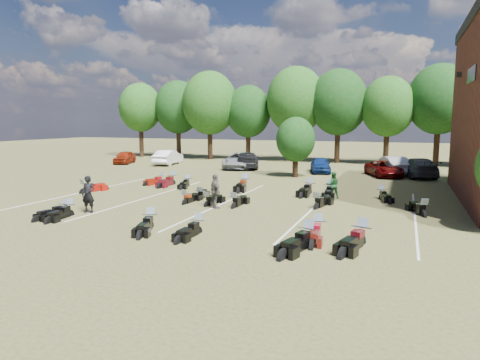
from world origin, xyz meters
The scene contains 36 objects.
ground centered at (0.00, 0.00, 0.00)m, with size 160.00×160.00×0.00m, color brown.
car_0 centered at (-22.05, 19.88, 0.69)m, with size 1.62×4.02×1.37m, color maroon.
car_1 centered at (-16.99, 20.50, 0.78)m, with size 1.66×4.75×1.56m, color silver.
car_2 centered at (-8.61, 19.88, 0.79)m, with size 2.63×5.71×1.59m, color gray.
car_3 centered at (-7.92, 20.17, 0.79)m, with size 2.21×5.43×1.58m, color black.
car_4 centered at (-0.62, 19.29, 0.70)m, with size 1.65×4.10×1.40m, color navy.
car_5 centered at (5.39, 20.10, 0.80)m, with size 1.70×4.88×1.61m, color silver.
car_6 centered at (4.83, 18.51, 0.65)m, with size 2.15×4.67×1.30m, color #520405.
car_7 centered at (7.44, 19.04, 0.79)m, with size 2.22×5.47×1.59m, color #333237.
person_black centered at (-8.31, -1.93, 0.94)m, with size 0.69×0.45×1.89m, color black.
person_green centered at (2.46, 6.72, 0.80)m, with size 0.78×0.61×1.60m, color #25622B.
person_grey centered at (-2.82, 1.35, 0.92)m, with size 1.08×0.45×1.84m, color #504944.
motorcycle_0 centered at (-8.68, -2.89, 0.00)m, with size 0.67×2.12×1.18m, color black, non-canonical shape.
motorcycle_1 centered at (-9.04, -2.89, 0.00)m, with size 0.64×2.02×1.12m, color black, non-canonical shape.
motorcycle_2 centered at (-3.68, -3.52, 0.00)m, with size 0.71×2.24×1.25m, color black, non-canonical shape.
motorcycle_3 centered at (-1.38, -3.58, 0.00)m, with size 0.67×2.09×1.16m, color black, non-canonical shape.
motorcycle_4 centered at (3.20, -3.75, 0.00)m, with size 0.79×2.48×1.38m, color black, non-canonical shape.
motorcycle_5 centered at (5.03, -2.84, 0.00)m, with size 0.80×2.51×1.40m, color black, non-canonical shape.
motorcycle_6 centered at (3.29, -2.26, 0.00)m, with size 0.73×2.30×1.28m, color #4B0E0A, non-canonical shape.
motorcycle_7 centered at (-12.70, 2.73, 0.00)m, with size 0.72×2.27×1.26m, color maroon, non-canonical shape.
motorcycle_8 centered at (-4.88, 1.82, 0.00)m, with size 0.65×2.03×1.13m, color black, non-canonical shape.
motorcycle_9 centered at (-3.49, 1.78, 0.00)m, with size 0.65×2.03×1.13m, color black, non-canonical shape.
motorcycle_10 centered at (-4.65, 3.23, 0.00)m, with size 0.64×2.02×1.12m, color black, non-canonical shape.
motorcycle_11 centered at (-1.94, 1.85, 0.00)m, with size 0.68×2.14×1.19m, color black, non-canonical shape.
motorcycle_12 centered at (2.20, 3.22, 0.00)m, with size 0.72×2.27×1.26m, color black, non-canonical shape.
motorcycle_13 centered at (7.37, 3.26, 0.00)m, with size 0.71×2.23×1.24m, color black, non-canonical shape.
motorcycle_14 centered at (-9.29, 8.05, 0.00)m, with size 0.79×2.48×1.38m, color #4A0A13, non-canonical shape.
motorcycle_15 centered at (-10.37, 8.33, 0.00)m, with size 0.66×2.06×1.15m, color maroon, non-canonical shape.
motorcycle_16 centered at (-7.86, 7.72, 0.00)m, with size 0.66×2.09×1.16m, color black, non-canonical shape.
motorcycle_17 centered at (-3.74, 8.22, 0.00)m, with size 0.81×2.53×1.41m, color black, non-canonical shape.
motorcycle_18 centered at (0.82, 7.85, 0.00)m, with size 0.79×2.48×1.38m, color black, non-canonical shape.
motorcycle_19 centered at (2.18, 7.50, 0.00)m, with size 0.78×2.46×1.37m, color black, non-canonical shape.
motorcycle_20 centered at (5.21, 7.50, 0.00)m, with size 0.65×2.03×1.13m, color black, non-canonical shape.
tree_line centered at (-1.00, 29.00, 6.31)m, with size 56.00×6.00×9.79m.
young_tree_midfield centered at (-2.00, 15.50, 3.09)m, with size 3.20×3.20×4.70m.
parking_lines centered at (-3.00, 3.00, 0.01)m, with size 20.10×14.00×0.01m.
Camera 1 is at (6.39, -18.86, 4.58)m, focal length 32.00 mm.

